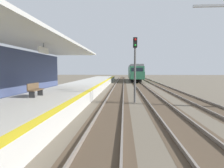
% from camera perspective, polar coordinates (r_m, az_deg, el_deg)
% --- Properties ---
extents(station_platform, '(5.00, 80.00, 0.91)m').
position_cam_1_polar(station_platform, '(16.19, -15.24, -3.82)').
color(station_platform, '#B7B5AD').
rests_on(station_platform, ground).
extents(track_pair_nearest_platform, '(2.34, 120.00, 0.16)m').
position_cam_1_polar(track_pair_nearest_platform, '(19.36, 1.16, -3.61)').
color(track_pair_nearest_platform, '#4C3D2D').
rests_on(track_pair_nearest_platform, ground).
extents(track_pair_middle, '(2.34, 120.00, 0.16)m').
position_cam_1_polar(track_pair_middle, '(19.52, 11.20, -3.62)').
color(track_pair_middle, '#4C3D2D').
rests_on(track_pair_middle, ground).
extents(track_pair_far_side, '(2.34, 120.00, 0.16)m').
position_cam_1_polar(track_pair_far_side, '(20.26, 20.79, -3.53)').
color(track_pair_far_side, '#4C3D2D').
rests_on(track_pair_far_side, ground).
extents(approaching_train, '(2.93, 19.60, 4.76)m').
position_cam_1_polar(approaching_train, '(48.54, 6.62, 3.48)').
color(approaching_train, '#286647').
rests_on(approaching_train, ground).
extents(rail_signal_post, '(0.32, 0.34, 5.20)m').
position_cam_1_polar(rail_signal_post, '(15.93, 6.65, 6.06)').
color(rail_signal_post, '#4C4C4C').
rests_on(rail_signal_post, ground).
extents(platform_bench, '(0.45, 1.60, 0.88)m').
position_cam_1_polar(platform_bench, '(13.77, -21.30, -1.45)').
color(platform_bench, brown).
rests_on(platform_bench, station_platform).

